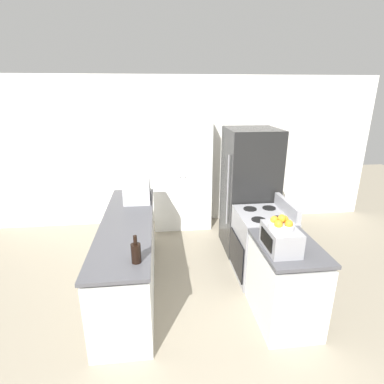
# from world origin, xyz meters

# --- Properties ---
(ground_plane) EXTENTS (14.00, 14.00, 0.00)m
(ground_plane) POSITION_xyz_m (0.00, 0.00, 0.00)
(ground_plane) COLOR gray
(wall_back) EXTENTS (7.00, 0.06, 2.60)m
(wall_back) POSITION_xyz_m (0.00, 3.26, 1.30)
(wall_back) COLOR white
(wall_back) RESTS_ON ground_plane
(counter_left) EXTENTS (0.60, 2.40, 0.88)m
(counter_left) POSITION_xyz_m (-0.83, 1.30, 0.43)
(counter_left) COLOR silver
(counter_left) RESTS_ON ground_plane
(counter_right) EXTENTS (0.60, 0.83, 0.88)m
(counter_right) POSITION_xyz_m (0.83, 0.52, 0.43)
(counter_right) COLOR silver
(counter_right) RESTS_ON ground_plane
(pantry_cabinet) EXTENTS (1.00, 0.48, 1.99)m
(pantry_cabinet) POSITION_xyz_m (-0.04, 2.98, 0.99)
(pantry_cabinet) COLOR white
(pantry_cabinet) RESTS_ON ground_plane
(stove) EXTENTS (0.66, 0.72, 1.04)m
(stove) POSITION_xyz_m (0.86, 1.31, 0.45)
(stove) COLOR #9E9EA3
(stove) RESTS_ON ground_plane
(refrigerator) EXTENTS (0.74, 0.76, 1.85)m
(refrigerator) POSITION_xyz_m (0.89, 2.09, 0.92)
(refrigerator) COLOR black
(refrigerator) RESTS_ON ground_plane
(microwave) EXTENTS (0.36, 0.52, 0.31)m
(microwave) POSITION_xyz_m (-0.74, 2.02, 1.04)
(microwave) COLOR #B2B2B7
(microwave) RESTS_ON counter_left
(wine_bottle) EXTENTS (0.09, 0.09, 0.26)m
(wine_bottle) POSITION_xyz_m (-0.66, 0.37, 0.98)
(wine_bottle) COLOR black
(wine_bottle) RESTS_ON counter_left
(toaster_oven) EXTENTS (0.29, 0.42, 0.24)m
(toaster_oven) POSITION_xyz_m (0.70, 0.44, 1.00)
(toaster_oven) COLOR #939399
(toaster_oven) RESTS_ON counter_right
(fruit_bowl) EXTENTS (0.24, 0.24, 0.14)m
(fruit_bowl) POSITION_xyz_m (0.69, 0.43, 1.16)
(fruit_bowl) COLOR silver
(fruit_bowl) RESTS_ON toaster_oven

